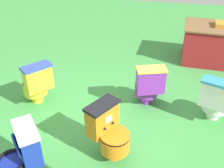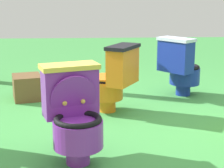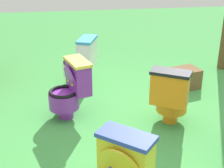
# 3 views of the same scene
# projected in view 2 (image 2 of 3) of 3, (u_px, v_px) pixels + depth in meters

# --- Properties ---
(ground) EXTENTS (14.00, 14.00, 0.00)m
(ground) POSITION_uv_depth(u_px,v_px,m) (136.00, 125.00, 3.64)
(ground) COLOR #429947
(toilet_purple) EXTENTS (0.54, 0.59, 0.73)m
(toilet_purple) POSITION_uv_depth(u_px,v_px,m) (74.00, 113.00, 2.82)
(toilet_purple) COLOR purple
(toilet_purple) RESTS_ON ground
(toilet_orange) EXTENTS (0.63, 0.59, 0.73)m
(toilet_orange) POSITION_uv_depth(u_px,v_px,m) (113.00, 78.00, 3.95)
(toilet_orange) COLOR orange
(toilet_orange) RESTS_ON ground
(toilet_blue) EXTENTS (0.64, 0.62, 0.73)m
(toilet_blue) POSITION_uv_depth(u_px,v_px,m) (181.00, 66.00, 4.57)
(toilet_blue) COLOR #192D9E
(toilet_blue) RESTS_ON ground
(small_crate) EXTENTS (0.40, 0.44, 0.29)m
(small_crate) POSITION_uv_depth(u_px,v_px,m) (27.00, 87.00, 4.49)
(small_crate) COLOR brown
(small_crate) RESTS_ON ground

